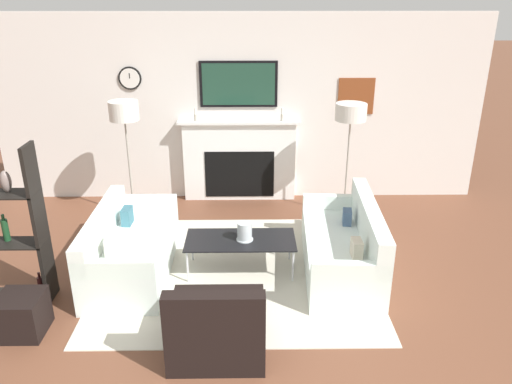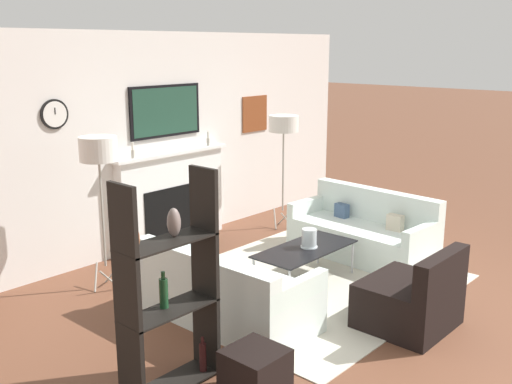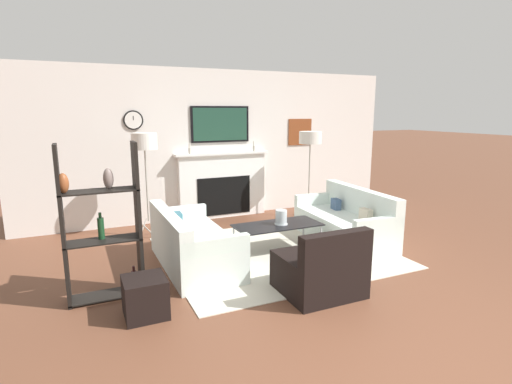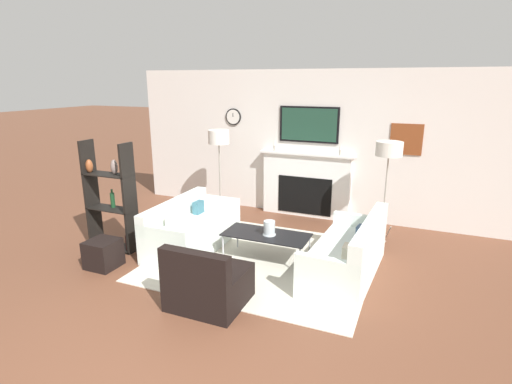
# 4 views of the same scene
# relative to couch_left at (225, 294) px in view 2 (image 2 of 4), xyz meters

# --- Properties ---
(fireplace_wall) EXTENTS (7.11, 0.28, 2.70)m
(fireplace_wall) POSITION_rel_couch_left_xyz_m (1.20, 2.25, 0.94)
(fireplace_wall) COLOR silver
(fireplace_wall) RESTS_ON ground_plane
(area_rug) EXTENTS (3.02, 2.68, 0.01)m
(area_rug) POSITION_rel_couch_left_xyz_m (1.20, 0.00, -0.27)
(area_rug) COLOR beige
(area_rug) RESTS_ON ground_plane
(couch_left) EXTENTS (0.82, 1.70, 0.73)m
(couch_left) POSITION_rel_couch_left_xyz_m (0.00, 0.00, 0.00)
(couch_left) COLOR white
(couch_left) RESTS_ON ground_plane
(couch_right) EXTENTS (0.86, 1.80, 0.80)m
(couch_right) POSITION_rel_couch_left_xyz_m (2.40, -0.00, 0.01)
(couch_right) COLOR white
(couch_right) RESTS_ON ground_plane
(armchair) EXTENTS (0.82, 0.75, 0.77)m
(armchair) POSITION_rel_couch_left_xyz_m (1.06, -1.35, -0.01)
(armchair) COLOR black
(armchair) RESTS_ON ground_plane
(coffee_table) EXTENTS (1.22, 0.56, 0.40)m
(coffee_table) POSITION_rel_couch_left_xyz_m (1.24, 0.01, 0.11)
(coffee_table) COLOR black
(coffee_table) RESTS_ON ground_plane
(hurricane_candle) EXTENTS (0.19, 0.19, 0.21)m
(hurricane_candle) POSITION_rel_couch_left_xyz_m (1.29, -0.00, 0.22)
(hurricane_candle) COLOR silver
(hurricane_candle) RESTS_ON coffee_table
(floor_lamp_left) EXTENTS (0.39, 0.39, 1.64)m
(floor_lamp_left) POSITION_rel_couch_left_xyz_m (-0.29, 1.51, 1.21)
(floor_lamp_left) COLOR #9E998E
(floor_lamp_left) RESTS_ON ground_plane
(floor_lamp_right) EXTENTS (0.41, 0.41, 1.60)m
(floor_lamp_right) POSITION_rel_couch_left_xyz_m (2.68, 1.51, 1.19)
(floor_lamp_right) COLOR #9E998E
(floor_lamp_right) RESTS_ON ground_plane
(shelf_unit) EXTENTS (0.77, 0.28, 1.65)m
(shelf_unit) POSITION_rel_couch_left_xyz_m (-1.08, -0.49, 0.54)
(shelf_unit) COLOR black
(shelf_unit) RESTS_ON ground_plane
(ottoman) EXTENTS (0.40, 0.40, 0.39)m
(ottoman) POSITION_rel_couch_left_xyz_m (-0.76, -1.06, -0.08)
(ottoman) COLOR black
(ottoman) RESTS_ON ground_plane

